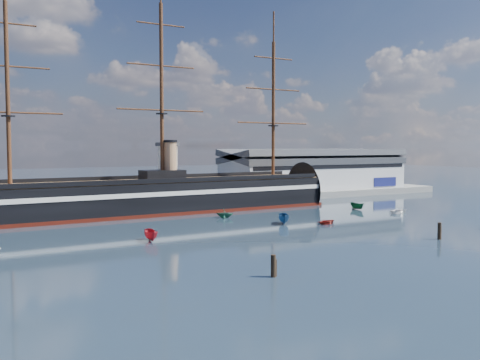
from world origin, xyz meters
TOP-DOWN VIEW (x-y plane):
  - ground at (0.00, 40.00)m, footprint 600.00×600.00m
  - quay at (10.00, 76.00)m, footprint 180.00×18.00m
  - warehouse at (58.00, 80.00)m, footprint 63.00×21.00m
  - quay_tower at (3.00, 73.00)m, footprint 5.00×5.00m
  - warship at (-7.46, 60.00)m, footprint 113.08×18.48m
  - motorboat_a at (-20.15, 24.17)m, footprint 6.40×3.26m
  - motorboat_b at (18.68, 25.10)m, footprint 2.03×3.10m
  - motorboat_c at (10.64, 29.36)m, footprint 6.86×5.40m
  - motorboat_d at (4.60, 43.82)m, footprint 5.96×6.36m
  - motorboat_e at (44.90, 30.25)m, footprint 1.51×3.28m
  - motorboat_f at (41.16, 40.90)m, footprint 5.56×2.21m
  - piling_near_left at (-16.02, -6.74)m, footprint 0.64×0.64m
  - piling_near_right at (23.27, 0.93)m, footprint 0.64×0.64m

SIDE VIEW (x-z plane):
  - ground at x=0.00m, z-range 0.00..0.00m
  - quay at x=10.00m, z-range -1.00..1.00m
  - motorboat_a at x=-20.15m, z-range -1.22..1.22m
  - motorboat_b at x=18.68m, z-range -0.67..0.67m
  - motorboat_c at x=10.64m, z-range -1.31..1.31m
  - motorboat_d at x=4.60m, z-range -1.12..1.12m
  - motorboat_e at x=44.90m, z-range -0.75..0.75m
  - motorboat_f at x=41.16m, z-range -1.10..1.10m
  - piling_near_left at x=-16.02m, z-range -1.73..1.73m
  - piling_near_right at x=23.27m, z-range -1.82..1.82m
  - warship at x=-7.46m, z-range -22.93..31.01m
  - warehouse at x=58.00m, z-range 2.18..13.78m
  - quay_tower at x=3.00m, z-range 2.25..17.25m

